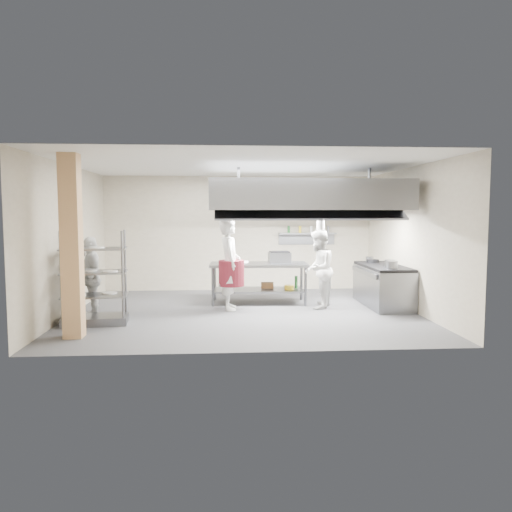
{
  "coord_description": "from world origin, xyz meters",
  "views": [
    {
      "loc": [
        -0.47,
        -10.17,
        2.05
      ],
      "look_at": [
        0.25,
        0.2,
        1.14
      ],
      "focal_mm": 35.0,
      "sensor_mm": 36.0,
      "label": 1
    }
  ],
  "objects": [
    {
      "name": "island_undershelf",
      "position": [
        0.37,
        1.0,
        0.3
      ],
      "size": [
        2.05,
        0.91,
        0.04
      ],
      "primitive_type": "cube",
      "rotation": [
        0.0,
        0.0,
        -0.04
      ],
      "color": "slate",
      "rests_on": "island"
    },
    {
      "name": "wall_right",
      "position": [
        3.5,
        0.0,
        1.5
      ],
      "size": [
        0.0,
        6.0,
        6.0
      ],
      "primitive_type": "plane",
      "rotation": [
        1.57,
        0.0,
        -1.57
      ],
      "color": "#A29781",
      "rests_on": "ground"
    },
    {
      "name": "wall_left",
      "position": [
        -3.5,
        0.0,
        1.5
      ],
      "size": [
        0.0,
        6.0,
        6.0
      ],
      "primitive_type": "plane",
      "rotation": [
        1.57,
        0.0,
        1.57
      ],
      "color": "#A29781",
      "rests_on": "ground"
    },
    {
      "name": "range_top",
      "position": [
        3.08,
        0.5,
        0.87
      ],
      "size": [
        0.78,
        1.96,
        0.06
      ],
      "primitive_type": "cube",
      "color": "black",
      "rests_on": "cooking_range"
    },
    {
      "name": "hood_strip_b",
      "position": [
        2.2,
        0.4,
        2.08
      ],
      "size": [
        1.6,
        0.12,
        0.04
      ],
      "primitive_type": "cube",
      "color": "white",
      "rests_on": "exhaust_hood"
    },
    {
      "name": "chef_plating",
      "position": [
        -3.0,
        -0.37,
        0.8
      ],
      "size": [
        0.72,
        1.01,
        1.59
      ],
      "primitive_type": "imported",
      "rotation": [
        0.0,
        0.0,
        -1.17
      ],
      "color": "silver",
      "rests_on": "floor"
    },
    {
      "name": "ceiling",
      "position": [
        0.0,
        0.0,
        3.0
      ],
      "size": [
        7.0,
        7.0,
        0.0
      ],
      "primitive_type": "plane",
      "rotation": [
        3.14,
        0.0,
        0.0
      ],
      "color": "silver",
      "rests_on": "wall_back"
    },
    {
      "name": "chef_head",
      "position": [
        -0.3,
        0.29,
        0.96
      ],
      "size": [
        0.5,
        0.73,
        1.93
      ],
      "primitive_type": "imported",
      "rotation": [
        0.0,
        0.0,
        1.63
      ],
      "color": "white",
      "rests_on": "floor"
    },
    {
      "name": "griddle",
      "position": [
        0.85,
        1.07,
        1.03
      ],
      "size": [
        0.5,
        0.4,
        0.24
      ],
      "primitive_type": "cube",
      "rotation": [
        0.0,
        0.0,
        0.04
      ],
      "color": "slate",
      "rests_on": "island_worktop"
    },
    {
      "name": "column",
      "position": [
        -2.9,
        -1.9,
        1.5
      ],
      "size": [
        0.3,
        0.3,
        3.0
      ],
      "primitive_type": "cube",
      "color": "tan",
      "rests_on": "floor"
    },
    {
      "name": "wall_back",
      "position": [
        0.0,
        3.0,
        1.5
      ],
      "size": [
        7.0,
        0.0,
        7.0
      ],
      "primitive_type": "plane",
      "rotation": [
        1.57,
        0.0,
        0.0
      ],
      "color": "#A29781",
      "rests_on": "ground"
    },
    {
      "name": "chef_line",
      "position": [
        1.6,
        0.32,
        0.84
      ],
      "size": [
        0.9,
        1.0,
        1.69
      ],
      "primitive_type": "imported",
      "rotation": [
        0.0,
        0.0,
        -1.96
      ],
      "color": "silver",
      "rests_on": "floor"
    },
    {
      "name": "pass_rack",
      "position": [
        -2.8,
        -0.9,
        0.86
      ],
      "size": [
        1.21,
        0.79,
        1.73
      ],
      "primitive_type": null,
      "rotation": [
        0.0,
        0.0,
        0.1
      ],
      "color": "slate",
      "rests_on": "floor"
    },
    {
      "name": "island_worktop",
      "position": [
        0.37,
        1.0,
        0.88
      ],
      "size": [
        2.23,
        1.01,
        0.06
      ],
      "primitive_type": "cube",
      "rotation": [
        0.0,
        0.0,
        -0.04
      ],
      "color": "slate",
      "rests_on": "island"
    },
    {
      "name": "hood_strip_a",
      "position": [
        0.4,
        0.4,
        2.08
      ],
      "size": [
        1.6,
        0.12,
        0.04
      ],
      "primitive_type": "cube",
      "color": "white",
      "rests_on": "exhaust_hood"
    },
    {
      "name": "wicker_basket",
      "position": [
        0.58,
        1.15,
        0.38
      ],
      "size": [
        0.3,
        0.22,
        0.13
      ],
      "primitive_type": "cube",
      "rotation": [
        0.0,
        0.0,
        -0.08
      ],
      "color": "olive",
      "rests_on": "island_undershelf"
    },
    {
      "name": "plate_stack",
      "position": [
        -2.8,
        -0.9,
        0.55
      ],
      "size": [
        0.28,
        0.28,
        0.05
      ],
      "primitive_type": "cylinder",
      "color": "white",
      "rests_on": "pass_rack"
    },
    {
      "name": "wall_shelf",
      "position": [
        1.8,
        2.84,
        1.5
      ],
      "size": [
        1.5,
        0.28,
        0.04
      ],
      "primitive_type": "cube",
      "color": "slate",
      "rests_on": "wall_back"
    },
    {
      "name": "exhaust_hood",
      "position": [
        1.3,
        0.4,
        2.4
      ],
      "size": [
        4.0,
        2.5,
        0.6
      ],
      "primitive_type": "cube",
      "color": "slate",
      "rests_on": "ceiling"
    },
    {
      "name": "stockpot",
      "position": [
        3.1,
        0.13,
        0.98
      ],
      "size": [
        0.22,
        0.22,
        0.15
      ],
      "primitive_type": "cylinder",
      "color": "slate",
      "rests_on": "range_top"
    },
    {
      "name": "island",
      "position": [
        0.37,
        1.0,
        0.46
      ],
      "size": [
        2.23,
        1.01,
        0.91
      ],
      "primitive_type": null,
      "rotation": [
        0.0,
        0.0,
        -0.04
      ],
      "color": "gray",
      "rests_on": "floor"
    },
    {
      "name": "cooking_range",
      "position": [
        3.08,
        0.5,
        0.42
      ],
      "size": [
        0.8,
        2.0,
        0.84
      ],
      "primitive_type": "cube",
      "color": "slate",
      "rests_on": "floor"
    },
    {
      "name": "floor",
      "position": [
        0.0,
        0.0,
        0.0
      ],
      "size": [
        7.0,
        7.0,
        0.0
      ],
      "primitive_type": "plane",
      "color": "#343437",
      "rests_on": "ground"
    }
  ]
}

